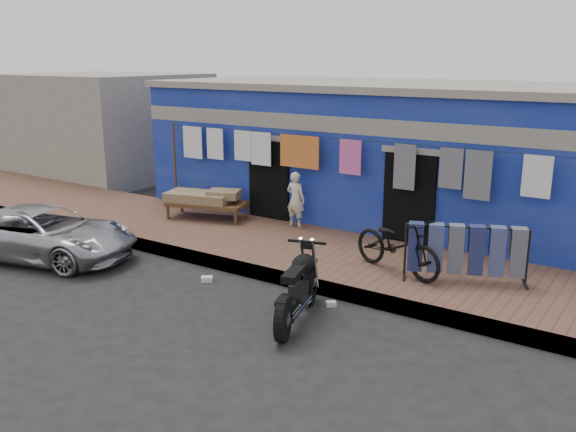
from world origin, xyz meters
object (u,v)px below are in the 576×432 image
(motorcycle, at_px, (298,286))
(charpoy, at_px, (207,204))
(bicycle, at_px, (398,239))
(car, at_px, (44,233))
(seated_person, at_px, (296,199))
(jeans_rack, at_px, (465,252))

(motorcycle, xyz_separation_m, charpoy, (-4.64, 3.22, 0.01))
(bicycle, bearing_deg, charpoy, 98.35)
(car, bearing_deg, seated_person, -55.08)
(charpoy, relative_size, jeans_rack, 1.01)
(seated_person, bearing_deg, car, 51.04)
(bicycle, distance_m, jeans_rack, 1.16)
(seated_person, relative_size, jeans_rack, 0.59)
(bicycle, height_order, charpoy, bicycle)
(car, relative_size, charpoy, 1.80)
(jeans_rack, bearing_deg, motorcycle, -125.14)
(seated_person, distance_m, charpoy, 2.22)
(car, bearing_deg, bicycle, -84.28)
(car, distance_m, jeans_rack, 8.13)
(bicycle, distance_m, motorcycle, 2.35)
(seated_person, xyz_separation_m, jeans_rack, (4.28, -1.28, -0.12))
(seated_person, relative_size, bicycle, 0.65)
(car, relative_size, motorcycle, 2.04)
(motorcycle, bearing_deg, seated_person, 107.60)
(charpoy, distance_m, jeans_rack, 6.44)
(charpoy, bearing_deg, bicycle, -10.46)
(bicycle, height_order, jeans_rack, bicycle)
(jeans_rack, bearing_deg, bicycle, -167.35)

